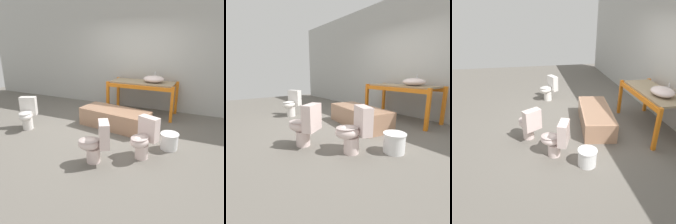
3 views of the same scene
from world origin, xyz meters
The scene contains 9 objects.
ground_plane centered at (0.00, 0.00, 0.00)m, with size 12.00×12.00×0.00m, color #666059.
warehouse_wall_rear centered at (0.00, 1.87, 1.60)m, with size 10.80×0.08×3.20m.
shelving_rack centered at (0.34, 1.32, 0.75)m, with size 1.76×0.80×0.88m.
sink_basin centered at (0.63, 1.31, 0.97)m, with size 0.53×0.43×0.26m.
bathtub_main centered at (0.05, 0.14, 0.24)m, with size 1.66×0.89×0.42m.
toilet_near centered at (1.04, -0.90, 0.35)m, with size 0.48×0.58×0.70m.
toilet_far centered at (0.37, -1.37, 0.35)m, with size 0.60×0.53×0.70m.
toilet_extra centered at (-1.72, -0.73, 0.35)m, with size 0.50×0.59×0.70m.
bucket_white centered at (1.40, -0.42, 0.16)m, with size 0.34×0.34×0.30m.
Camera 2 is at (2.85, -2.57, 1.18)m, focal length 28.00 mm.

